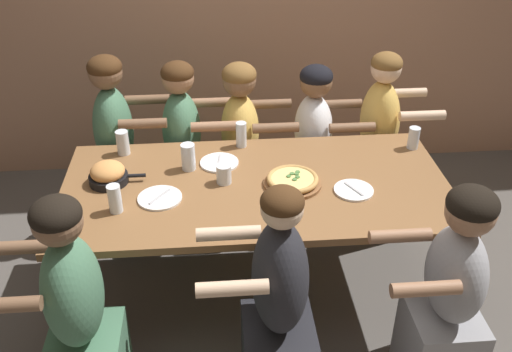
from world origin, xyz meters
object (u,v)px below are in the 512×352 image
object	(u,v)px
pizza_board_main	(293,181)
diner_near_right	(448,303)
empty_plate_a	(219,163)
diner_near_left	(80,324)
drinking_glass_d	(413,139)
skillet_bowl	(108,174)
empty_plate_c	(354,190)
drinking_glass_a	(123,143)
diner_far_center	(241,153)
drinking_glass_c	(188,158)
drinking_glass_f	(241,136)
diner_far_left	(118,154)
empty_plate_b	(160,198)
diner_near_center	(278,313)
drinking_glass_e	(224,175)
drinking_glass_b	(115,200)
diner_far_midleft	(184,155)
diner_far_right	(377,147)
diner_far_midright	(312,153)

from	to	relation	value
pizza_board_main	diner_near_right	xyz separation A→B (m)	(0.61, -0.69, -0.25)
empty_plate_a	diner_near_right	size ratio (longest dim) A/B	0.19
diner_near_left	drinking_glass_d	bearing A→B (deg)	-59.68
skillet_bowl	empty_plate_c	bearing A→B (deg)	-8.61
drinking_glass_a	diner_far_center	distance (m)	0.81
drinking_glass_c	diner_near_left	size ratio (longest dim) A/B	0.13
skillet_bowl	drinking_glass_f	size ratio (longest dim) A/B	1.97
drinking_glass_d	diner_far_left	bearing A→B (deg)	167.22
drinking_glass_c	diner_near_right	xyz separation A→B (m)	(1.16, -0.90, -0.28)
pizza_board_main	empty_plate_b	distance (m)	0.69
drinking_glass_c	diner_near_left	xyz separation A→B (m)	(-0.46, -0.90, -0.27)
drinking_glass_d	diner_near_center	size ratio (longest dim) A/B	0.11
drinking_glass_a	empty_plate_b	bearing A→B (deg)	-64.46
drinking_glass_c	diner_near_center	size ratio (longest dim) A/B	0.13
drinking_glass_e	empty_plate_c	bearing A→B (deg)	-12.01
skillet_bowl	drinking_glass_d	bearing A→B (deg)	7.71
empty_plate_a	empty_plate_b	xyz separation A→B (m)	(-0.31, -0.32, -0.00)
empty_plate_a	empty_plate_c	xyz separation A→B (m)	(0.68, -0.34, 0.00)
drinking_glass_a	drinking_glass_c	world-z (taller)	drinking_glass_c
drinking_glass_a	drinking_glass_f	xyz separation A→B (m)	(0.67, 0.03, -0.01)
diner_near_center	empty_plate_c	bearing A→B (deg)	-37.06
drinking_glass_b	drinking_glass_e	size ratio (longest dim) A/B	1.41
drinking_glass_b	drinking_glass_d	world-z (taller)	drinking_glass_b
drinking_glass_f	diner_far_center	distance (m)	0.41
drinking_glass_b	empty_plate_c	bearing A→B (deg)	3.65
diner_near_left	diner_far_left	bearing A→B (deg)	0.30
pizza_board_main	diner_far_left	size ratio (longest dim) A/B	0.25
drinking_glass_f	empty_plate_a	bearing A→B (deg)	-124.91
empty_plate_a	drinking_glass_b	bearing A→B (deg)	-141.24
empty_plate_c	diner_near_right	bearing A→B (deg)	-62.82
drinking_glass_b	diner_far_midleft	bearing A→B (deg)	71.95
diner_near_center	diner_far_midleft	world-z (taller)	diner_near_center
diner_near_center	pizza_board_main	bearing A→B (deg)	-12.34
drinking_glass_d	drinking_glass_f	bearing A→B (deg)	173.88
drinking_glass_b	diner_far_right	distance (m)	1.82
empty_plate_c	drinking_glass_a	world-z (taller)	drinking_glass_a
empty_plate_b	drinking_glass_a	distance (m)	0.54
pizza_board_main	drinking_glass_b	xyz separation A→B (m)	(-0.89, -0.16, 0.04)
skillet_bowl	diner_far_center	distance (m)	1.00
diner_far_left	diner_far_center	xyz separation A→B (m)	(0.79, 0.00, -0.03)
diner_far_midright	diner_near_left	bearing A→B (deg)	-41.20
pizza_board_main	diner_near_right	distance (m)	0.96
pizza_board_main	drinking_glass_d	world-z (taller)	drinking_glass_d
diner_far_midleft	diner_near_right	xyz separation A→B (m)	(1.21, -1.43, -0.00)
empty_plate_a	empty_plate_b	world-z (taller)	same
skillet_bowl	diner_near_left	xyz separation A→B (m)	(-0.05, -0.79, -0.26)
drinking_glass_d	diner_far_center	distance (m)	1.09
empty_plate_b	empty_plate_c	distance (m)	0.99
diner_near_left	diner_far_center	xyz separation A→B (m)	(0.78, 1.43, -0.01)
pizza_board_main	diner_far_center	bearing A→B (deg)	107.16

